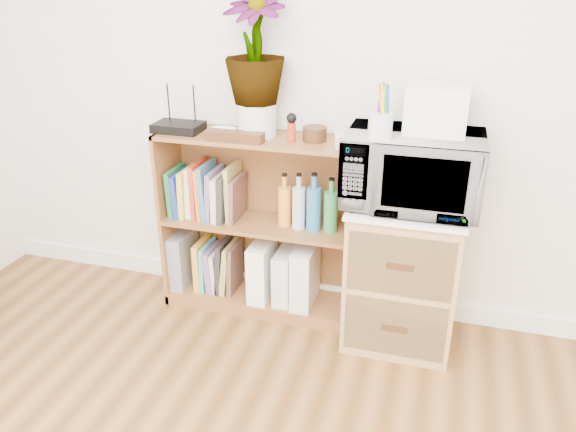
% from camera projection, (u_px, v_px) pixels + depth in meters
% --- Properties ---
extents(skirting_board, '(4.00, 0.02, 0.10)m').
position_uv_depth(skirting_board, '(328.00, 293.00, 3.10)').
color(skirting_board, white).
rests_on(skirting_board, ground).
extents(bookshelf, '(1.00, 0.30, 0.95)m').
position_uv_depth(bookshelf, '(259.00, 226.00, 2.89)').
color(bookshelf, brown).
rests_on(bookshelf, ground).
extents(wicker_unit, '(0.50, 0.45, 0.70)m').
position_uv_depth(wicker_unit, '(402.00, 274.00, 2.69)').
color(wicker_unit, '#9E7542').
rests_on(wicker_unit, ground).
extents(microwave, '(0.59, 0.40, 0.33)m').
position_uv_depth(microwave, '(412.00, 170.00, 2.46)').
color(microwave, silver).
rests_on(microwave, wicker_unit).
extents(pen_cup, '(0.10, 0.10, 0.11)m').
position_uv_depth(pen_cup, '(380.00, 126.00, 2.31)').
color(pen_cup, silver).
rests_on(pen_cup, microwave).
extents(small_appliance, '(0.26, 0.21, 0.20)m').
position_uv_depth(small_appliance, '(436.00, 109.00, 2.37)').
color(small_appliance, white).
rests_on(small_appliance, microwave).
extents(router, '(0.24, 0.16, 0.04)m').
position_uv_depth(router, '(178.00, 127.00, 2.77)').
color(router, black).
rests_on(router, bookshelf).
extents(white_bowl, '(0.13, 0.13, 0.03)m').
position_uv_depth(white_bowl, '(222.00, 132.00, 2.71)').
color(white_bowl, white).
rests_on(white_bowl, bookshelf).
extents(plant_pot, '(0.19, 0.19, 0.16)m').
position_uv_depth(plant_pot, '(257.00, 119.00, 2.68)').
color(plant_pot, silver).
rests_on(plant_pot, bookshelf).
extents(potted_plant, '(0.29, 0.29, 0.52)m').
position_uv_depth(potted_plant, '(255.00, 46.00, 2.55)').
color(potted_plant, '#31752F').
rests_on(potted_plant, plant_pot).
extents(trinket_box, '(0.28, 0.07, 0.05)m').
position_uv_depth(trinket_box, '(234.00, 136.00, 2.62)').
color(trinket_box, '#3A1A0F').
rests_on(trinket_box, bookshelf).
extents(kokeshi_doll, '(0.04, 0.04, 0.09)m').
position_uv_depth(kokeshi_doll, '(291.00, 132.00, 2.60)').
color(kokeshi_doll, '#A92D14').
rests_on(kokeshi_doll, bookshelf).
extents(wooden_bowl, '(0.11, 0.11, 0.07)m').
position_uv_depth(wooden_bowl, '(315.00, 134.00, 2.62)').
color(wooden_bowl, '#39200F').
rests_on(wooden_bowl, bookshelf).
extents(paint_jars, '(0.12, 0.04, 0.06)m').
position_uv_depth(paint_jars, '(345.00, 143.00, 2.49)').
color(paint_jars, pink).
rests_on(paint_jars, bookshelf).
extents(file_box, '(0.09, 0.24, 0.31)m').
position_uv_depth(file_box, '(183.00, 257.00, 3.11)').
color(file_box, slate).
rests_on(file_box, bookshelf).
extents(magazine_holder_left, '(0.10, 0.25, 0.32)m').
position_uv_depth(magazine_holder_left, '(263.00, 269.00, 2.98)').
color(magazine_holder_left, white).
rests_on(magazine_holder_left, bookshelf).
extents(magazine_holder_mid, '(0.09, 0.23, 0.28)m').
position_uv_depth(magazine_holder_mid, '(286.00, 275.00, 2.95)').
color(magazine_holder_mid, silver).
rests_on(magazine_holder_mid, bookshelf).
extents(magazine_holder_right, '(0.10, 0.26, 0.32)m').
position_uv_depth(magazine_holder_right, '(305.00, 275.00, 2.92)').
color(magazine_holder_right, silver).
rests_on(magazine_holder_right, bookshelf).
extents(cookbooks, '(0.37, 0.20, 0.29)m').
position_uv_depth(cookbooks, '(207.00, 192.00, 2.90)').
color(cookbooks, '#1A6231').
rests_on(cookbooks, bookshelf).
extents(liquor_bottles, '(0.30, 0.07, 0.29)m').
position_uv_depth(liquor_bottles, '(309.00, 202.00, 2.76)').
color(liquor_bottles, orange).
rests_on(liquor_bottles, bookshelf).
extents(lower_books, '(0.23, 0.19, 0.29)m').
position_uv_depth(lower_books, '(219.00, 266.00, 3.06)').
color(lower_books, gold).
rests_on(lower_books, bookshelf).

